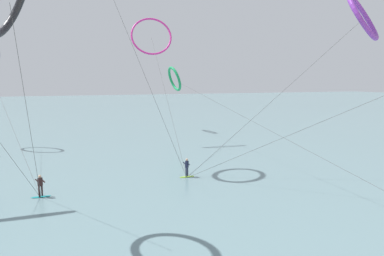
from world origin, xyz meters
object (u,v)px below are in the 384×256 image
at_px(surfer_teal, 40,187).
at_px(kite_emerald, 175,79).
at_px(surfer_lime, 187,169).
at_px(kite_magenta, 151,36).
at_px(kite_violet, 363,17).

relative_size(surfer_teal, kite_emerald, 0.03).
xyz_separation_m(surfer_lime, kite_magenta, (1.47, 17.60, 13.66)).
height_order(kite_emerald, kite_violet, kite_violet).
xyz_separation_m(surfer_teal, kite_emerald, (20.31, 29.65, 8.08)).
height_order(surfer_teal, kite_magenta, kite_magenta).
relative_size(kite_emerald, kite_violet, 3.02).
distance_m(kite_emerald, kite_violet, 34.23).
distance_m(surfer_lime, kite_emerald, 30.60).
height_order(surfer_lime, kite_violet, kite_violet).
relative_size(surfer_lime, kite_emerald, 0.03).
relative_size(surfer_teal, kite_magenta, 0.09).
bearing_deg(surfer_teal, surfer_lime, 138.42).
xyz_separation_m(kite_emerald, kite_violet, (6.29, -33.23, 5.27)).
bearing_deg(kite_violet, kite_magenta, 88.19).
height_order(surfer_lime, kite_magenta, kite_magenta).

